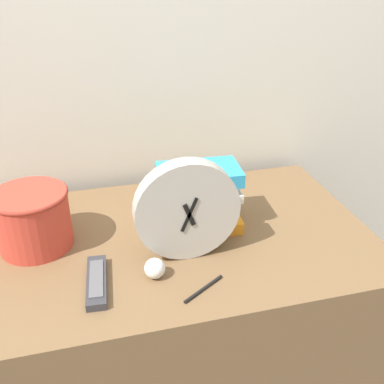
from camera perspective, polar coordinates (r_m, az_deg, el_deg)
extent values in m
cube|color=silver|center=(1.51, -8.59, 16.95)|extent=(6.00, 0.04, 2.40)
cube|color=brown|center=(1.54, -4.34, -17.84)|extent=(1.25, 0.70, 0.77)
cylinder|color=#B7B2A8|center=(1.15, -0.66, -2.28)|extent=(0.28, 0.05, 0.28)
cylinder|color=white|center=(1.14, -0.48, -2.64)|extent=(0.24, 0.01, 0.24)
cube|color=black|center=(1.13, -0.38, -2.86)|extent=(0.03, 0.01, 0.07)
cube|color=black|center=(1.13, -0.38, -2.86)|extent=(0.05, 0.01, 0.09)
cylinder|color=black|center=(1.13, -0.38, -2.86)|extent=(0.01, 0.01, 0.01)
cube|color=orange|center=(1.34, 0.87, -3.35)|extent=(0.25, 0.18, 0.04)
cube|color=green|center=(1.30, 0.26, -2.82)|extent=(0.20, 0.19, 0.03)
cube|color=yellow|center=(1.28, 0.31, -1.86)|extent=(0.21, 0.16, 0.03)
cube|color=white|center=(1.29, 1.00, -0.25)|extent=(0.22, 0.14, 0.03)
cube|color=#232328|center=(1.26, 0.52, 0.36)|extent=(0.19, 0.14, 0.02)
cube|color=#2D9ED1|center=(1.27, 0.88, 2.23)|extent=(0.24, 0.15, 0.04)
cylinder|color=#C63D2D|center=(1.29, -19.56, -3.32)|extent=(0.20, 0.20, 0.16)
torus|color=#9F3024|center=(1.25, -20.11, -0.34)|extent=(0.21, 0.21, 0.01)
cube|color=#333338|center=(1.14, -12.01, -11.08)|extent=(0.06, 0.19, 0.02)
cube|color=#59595E|center=(1.13, -12.07, -10.63)|extent=(0.04, 0.14, 0.00)
sphere|color=white|center=(1.13, -4.75, -9.63)|extent=(0.05, 0.05, 0.05)
cylinder|color=black|center=(1.11, 1.48, -12.18)|extent=(0.12, 0.08, 0.01)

